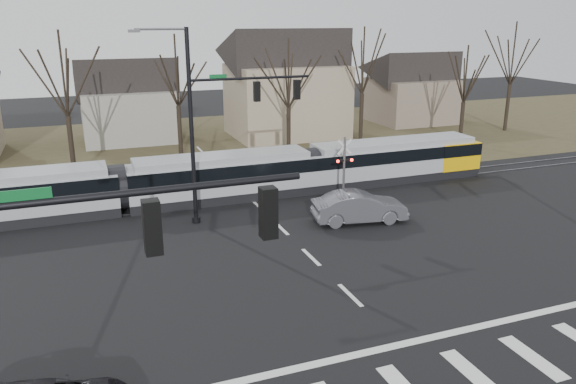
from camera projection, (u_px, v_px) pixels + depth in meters
name	position (u px, v px, depth m)	size (l,w,h in m)	color
ground	(375.00, 319.00, 20.66)	(140.00, 140.00, 0.00)	black
grass_verge	(195.00, 144.00, 49.21)	(140.00, 28.00, 0.01)	#38331E
crosswalk	(440.00, 382.00, 17.09)	(27.00, 2.60, 0.01)	silver
stop_line	(401.00, 344.00, 19.05)	(28.00, 0.35, 0.01)	silver
lane_dashes	(248.00, 196.00, 34.93)	(0.18, 30.00, 0.01)	silver
rail_pair	(249.00, 197.00, 34.75)	(90.00, 1.52, 0.06)	#59595E
tram	(220.00, 175.00, 33.90)	(36.57, 2.72, 2.77)	gray
sedan	(359.00, 207.00, 30.31)	(5.32, 2.64, 1.68)	#4C4D53
signal_pole_near_left	(45.00, 304.00, 10.07)	(9.28, 0.44, 10.20)	black
signal_pole_far	(221.00, 116.00, 29.30)	(9.28, 0.44, 10.20)	black
rail_crossing_signal	(344.00, 172.00, 33.22)	(1.08, 0.36, 4.00)	#59595B
tree_row	(233.00, 94.00, 43.05)	(59.20, 7.20, 10.00)	black
house_b	(127.00, 96.00, 49.90)	(8.64, 7.56, 7.65)	gray
house_c	(286.00, 79.00, 51.62)	(10.80, 8.64, 10.10)	gray
house_d	(413.00, 84.00, 58.89)	(8.64, 7.56, 7.65)	#6F6051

